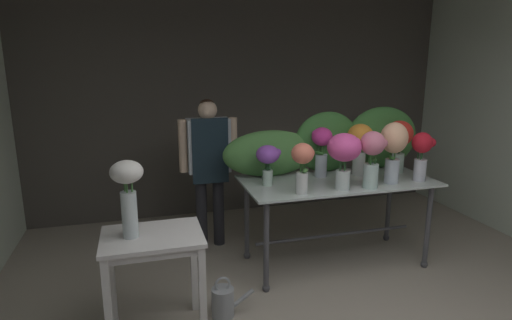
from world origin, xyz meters
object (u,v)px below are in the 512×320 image
object	(u,v)px
vase_magenta_tulips	(322,147)
vase_fuchsia_stock	(344,152)
display_table_glass	(337,194)
vase_violet_carnations	(268,159)
vase_crimson_anemones	(422,153)
vase_scarlet_freesia	(399,139)
vase_rosy_hydrangea	(372,155)
side_table_white	(153,250)
vase_peach_lilies	(393,146)
florist	(209,157)
vase_coral_dahlias	(303,162)
vase_white_roses_tall	(128,190)
watering_can	(223,301)
vase_sunset_peonies	(360,143)

from	to	relation	value
vase_magenta_tulips	vase_fuchsia_stock	distance (m)	0.44
display_table_glass	vase_violet_carnations	distance (m)	0.80
vase_crimson_anemones	vase_scarlet_freesia	bearing A→B (deg)	94.09
display_table_glass	vase_rosy_hydrangea	bearing A→B (deg)	-61.72
display_table_glass	vase_violet_carnations	world-z (taller)	vase_violet_carnations
display_table_glass	side_table_white	size ratio (longest dim) A/B	2.32
vase_magenta_tulips	vase_crimson_anemones	size ratio (longest dim) A/B	1.05
side_table_white	vase_peach_lilies	distance (m)	2.33
florist	vase_coral_dahlias	size ratio (longest dim) A/B	3.60
vase_magenta_tulips	vase_coral_dahlias	distance (m)	0.59
display_table_glass	vase_fuchsia_stock	size ratio (longest dim) A/B	3.62
vase_rosy_hydrangea	vase_white_roses_tall	distance (m)	2.13
vase_coral_dahlias	watering_can	size ratio (longest dim) A/B	1.27
display_table_glass	vase_magenta_tulips	size ratio (longest dim) A/B	3.72
vase_peach_lilies	vase_sunset_peonies	distance (m)	0.38
vase_magenta_tulips	vase_peach_lilies	world-z (taller)	vase_peach_lilies
vase_fuchsia_stock	vase_white_roses_tall	size ratio (longest dim) A/B	0.92
florist	vase_rosy_hydrangea	size ratio (longest dim) A/B	3.10
display_table_glass	side_table_white	bearing A→B (deg)	-159.37
side_table_white	vase_rosy_hydrangea	size ratio (longest dim) A/B	1.53
vase_violet_carnations	vase_peach_lilies	bearing A→B (deg)	-12.05
vase_magenta_tulips	vase_violet_carnations	distance (m)	0.61
display_table_glass	vase_crimson_anemones	world-z (taller)	vase_crimson_anemones
display_table_glass	vase_coral_dahlias	world-z (taller)	vase_coral_dahlias
vase_scarlet_freesia	vase_sunset_peonies	bearing A→B (deg)	176.84
vase_magenta_tulips	watering_can	size ratio (longest dim) A/B	1.41
vase_magenta_tulips	vase_white_roses_tall	size ratio (longest dim) A/B	0.89
florist	watering_can	world-z (taller)	florist
vase_scarlet_freesia	watering_can	distance (m)	2.37
vase_scarlet_freesia	vase_violet_carnations	distance (m)	1.43
vase_scarlet_freesia	watering_can	xyz separation A→B (m)	(-1.98, -0.70, -1.09)
vase_magenta_tulips	watering_can	bearing A→B (deg)	-147.02
vase_scarlet_freesia	watering_can	size ratio (longest dim) A/B	1.52
vase_violet_carnations	vase_white_roses_tall	xyz separation A→B (m)	(-1.22, -0.68, 0.01)
vase_rosy_hydrangea	vase_scarlet_freesia	bearing A→B (deg)	37.02
florist	vase_violet_carnations	xyz separation A→B (m)	(0.42, -0.74, 0.13)
vase_scarlet_freesia	watering_can	bearing A→B (deg)	-160.64
side_table_white	vase_rosy_hydrangea	bearing A→B (deg)	10.22
display_table_glass	vase_peach_lilies	bearing A→B (deg)	-27.87
vase_fuchsia_stock	vase_white_roses_tall	distance (m)	1.88
florist	vase_violet_carnations	bearing A→B (deg)	-60.39
florist	watering_can	distance (m)	1.62
vase_magenta_tulips	vase_fuchsia_stock	size ratio (longest dim) A/B	0.97
side_table_white	florist	xyz separation A→B (m)	(0.66, 1.43, 0.32)
vase_magenta_tulips	vase_white_roses_tall	distance (m)	1.99
side_table_white	vase_coral_dahlias	world-z (taller)	vase_coral_dahlias
vase_rosy_hydrangea	vase_white_roses_tall	size ratio (longest dim) A/B	0.94
vase_rosy_hydrangea	vase_scarlet_freesia	distance (m)	0.69
florist	vase_rosy_hydrangea	bearing A→B (deg)	-39.63
side_table_white	vase_peach_lilies	world-z (taller)	vase_peach_lilies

